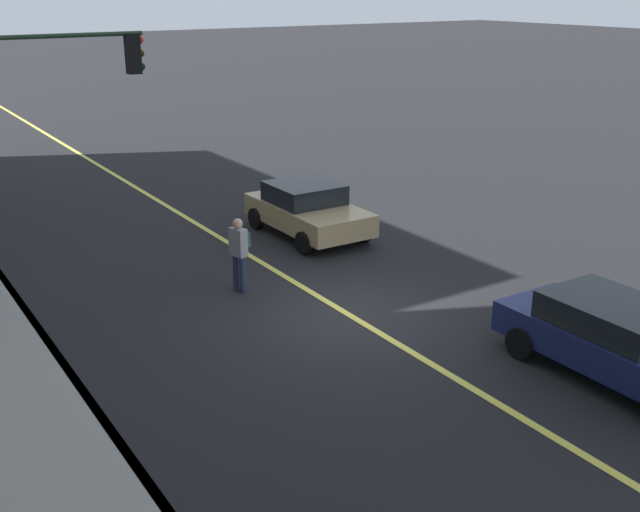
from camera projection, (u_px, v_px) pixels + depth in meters
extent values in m
plane|color=black|center=(347.00, 314.00, 16.25)|extent=(200.00, 200.00, 0.00)
cube|color=slate|center=(75.00, 383.00, 13.31)|extent=(80.00, 0.16, 0.15)
cube|color=#D8CC4C|center=(347.00, 314.00, 16.25)|extent=(80.00, 0.16, 0.01)
cube|color=tan|center=(308.00, 214.00, 21.18)|extent=(3.94, 1.90, 0.59)
cube|color=black|center=(304.00, 193.00, 21.16)|extent=(1.81, 1.75, 0.53)
cylinder|color=black|center=(363.00, 231.00, 20.73)|extent=(0.60, 0.22, 0.60)
cylinder|color=black|center=(304.00, 243.00, 19.78)|extent=(0.60, 0.22, 0.60)
cylinder|color=black|center=(312.00, 208.00, 22.79)|extent=(0.60, 0.22, 0.60)
cylinder|color=black|center=(256.00, 218.00, 21.84)|extent=(0.60, 0.22, 0.60)
cube|color=navy|center=(620.00, 347.00, 13.43)|extent=(4.45, 1.74, 0.59)
cube|color=black|center=(613.00, 314.00, 13.43)|extent=(2.25, 1.60, 0.49)
cylinder|color=black|center=(582.00, 323.00, 15.13)|extent=(0.60, 0.22, 0.60)
cylinder|color=black|center=(521.00, 343.00, 14.26)|extent=(0.60, 0.22, 0.60)
cylinder|color=#262D4C|center=(243.00, 274.00, 17.29)|extent=(0.17, 0.17, 0.84)
cylinder|color=#262D4C|center=(236.00, 272.00, 17.43)|extent=(0.17, 0.17, 0.84)
cube|color=gray|center=(238.00, 242.00, 17.11)|extent=(0.45, 0.31, 0.63)
sphere|color=tan|center=(238.00, 224.00, 16.97)|extent=(0.23, 0.23, 0.23)
cube|color=#26593F|center=(244.00, 239.00, 17.22)|extent=(0.29, 0.22, 0.34)
cylinder|color=#1E3823|center=(54.00, 36.00, 16.61)|extent=(0.10, 3.97, 0.10)
cube|color=black|center=(133.00, 54.00, 17.64)|extent=(0.28, 0.30, 0.90)
sphere|color=red|center=(139.00, 40.00, 17.63)|extent=(0.18, 0.18, 0.18)
sphere|color=#392905|center=(140.00, 53.00, 17.73)|extent=(0.18, 0.18, 0.18)
sphere|color=black|center=(141.00, 67.00, 17.83)|extent=(0.18, 0.18, 0.18)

